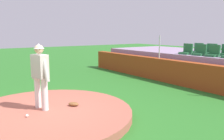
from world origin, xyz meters
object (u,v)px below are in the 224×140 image
fielding_glove (74,104)px  stadium_chair_4 (197,50)px  baseball (27,116)px  stadium_chair_0 (187,51)px  pitcher (40,72)px  stadium_chair_1 (200,52)px  stadium_chair_2 (213,53)px  stadium_chair_5 (211,51)px

fielding_glove → stadium_chair_4: bearing=-120.5°
baseball → stadium_chair_0: stadium_chair_0 is taller
baseball → fielding_glove: (-0.13, 1.32, 0.02)m
pitcher → stadium_chair_1: 7.27m
stadium_chair_1 → stadium_chair_4: (-0.73, 0.87, 0.00)m
stadium_chair_0 → pitcher: bearing=96.2°
baseball → stadium_chair_4: (-1.23, 8.65, 1.17)m
pitcher → stadium_chair_4: (-0.81, 8.14, 0.17)m
fielding_glove → stadium_chair_1: bearing=-125.7°
baseball → fielding_glove: 1.33m
baseball → stadium_chair_2: (0.14, 7.77, 1.17)m
stadium_chair_2 → pitcher: bearing=85.6°
stadium_chair_0 → stadium_chair_5: size_ratio=1.00×
fielding_glove → stadium_chair_1: (-0.37, 6.46, 1.15)m
fielding_glove → stadium_chair_0: bearing=-119.6°
pitcher → stadium_chair_2: bearing=72.2°
fielding_glove → stadium_chair_2: stadium_chair_2 is taller
fielding_glove → stadium_chair_4: 7.49m
stadium_chair_1 → stadium_chair_5: 0.86m
stadium_chair_1 → stadium_chair_2: same height
stadium_chair_0 → stadium_chair_5: bearing=-127.8°
pitcher → baseball: (0.42, -0.51, -0.99)m
stadium_chair_0 → stadium_chair_4: 0.89m
stadium_chair_2 → stadium_chair_0: bearing=0.4°
baseball → stadium_chair_0: 7.94m
fielding_glove → stadium_chair_4: (-1.10, 7.32, 1.15)m
stadium_chair_0 → stadium_chair_1: same height
stadium_chair_2 → stadium_chair_5: (-0.66, 0.87, 0.00)m
fielding_glove → stadium_chair_0: stadium_chair_0 is taller
baseball → stadium_chair_1: (-0.50, 7.78, 1.17)m
pitcher → fielding_glove: (0.28, 0.81, -0.98)m
stadium_chair_1 → fielding_glove: bearing=93.3°
stadium_chair_0 → stadium_chair_1: size_ratio=1.00×
stadium_chair_2 → baseball: bearing=89.0°
stadium_chair_0 → stadium_chair_4: size_ratio=1.00×
stadium_chair_0 → stadium_chair_2: bearing=-179.6°
fielding_glove → stadium_chair_4: size_ratio=0.60×
fielding_glove → stadium_chair_5: bearing=-126.0°
baseball → stadium_chair_0: (-1.21, 7.76, 1.17)m
fielding_glove → stadium_chair_5: (-0.39, 7.31, 1.15)m
baseball → stadium_chair_5: 8.73m
baseball → stadium_chair_4: 8.81m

